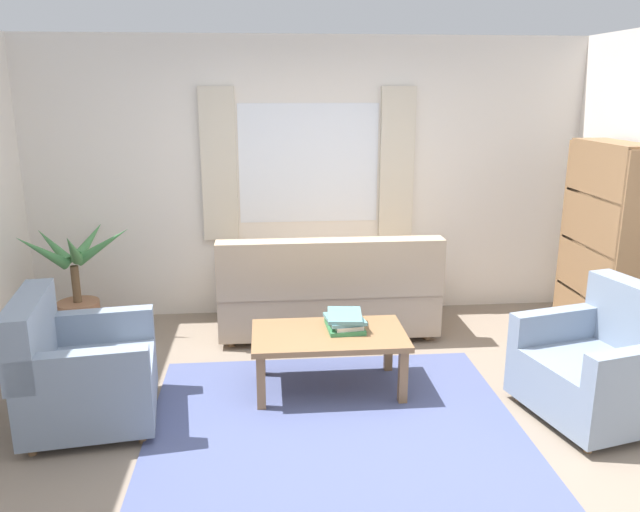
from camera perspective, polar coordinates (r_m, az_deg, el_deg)
The scene contains 11 objects.
ground_plane at distance 4.25m, azimuth 1.26°, elevation -15.11°, with size 6.24×6.24×0.00m, color gray.
wall_back at distance 5.98m, azimuth -1.07°, elevation 7.06°, with size 5.32×0.12×2.60m, color silver.
window_with_curtains at distance 5.88m, azimuth -1.02°, elevation 8.40°, with size 1.98×0.07×1.40m.
area_rug at distance 4.24m, azimuth 1.26°, elevation -15.04°, with size 2.41×2.03×0.01m, color #4C5684.
couch at distance 5.55m, azimuth 0.70°, elevation -3.47°, with size 1.90×0.82×0.92m.
armchair_left at distance 4.40m, azimuth -21.07°, elevation -9.85°, with size 0.92×0.94×0.88m.
armchair_right at distance 4.60m, azimuth 24.48°, elevation -9.15°, with size 1.00×1.01×0.88m.
coffee_table at distance 4.53m, azimuth 0.82°, elevation -7.69°, with size 1.10×0.64×0.44m.
book_stack_on_table at distance 4.57m, azimuth 2.29°, elevation -5.96°, with size 0.30×0.35×0.11m.
potted_plant at distance 5.87m, azimuth -21.28°, elevation -2.94°, with size 0.93×1.13×1.09m.
bookshelf at distance 5.67m, azimuth 24.23°, elevation 1.13°, with size 0.30×0.94×1.72m.
Camera 1 is at (-0.42, -3.65, 2.14)m, focal length 35.08 mm.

